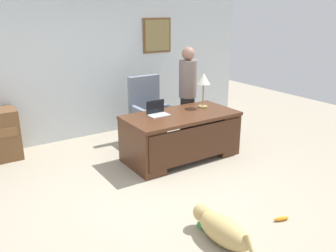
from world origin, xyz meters
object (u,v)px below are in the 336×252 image
dog_toy_bone (201,226)px  dog_toy_plush (281,219)px  dog_lying (221,228)px  armchair (149,113)px  laptop (157,111)px  desk_lamp (204,81)px  desk (182,135)px  person_standing (188,93)px

dog_toy_bone → dog_toy_plush: bearing=-24.9°
dog_lying → armchair: bearing=73.5°
dog_lying → dog_toy_plush: 0.85m
armchair → dog_lying: bearing=-106.5°
laptop → desk_lamp: (0.89, -0.03, 0.40)m
dog_lying → desk_lamp: (1.47, 2.18, 1.04)m
desk_lamp → desk: bearing=-163.7°
person_standing → dog_lying: size_ratio=1.97×
person_standing → dog_toy_bone: person_standing is taller
armchair → dog_toy_bone: 2.94m
dog_lying → dog_toy_plush: size_ratio=4.51×
desk → desk_lamp: size_ratio=3.14×
person_standing → laptop: size_ratio=5.33×
dog_toy_plush → dog_toy_bone: bearing=155.1°
armchair → desk_lamp: (0.57, -0.86, 0.68)m
dog_lying → laptop: laptop is taller
armchair → dog_toy_plush: (-0.06, -3.15, -0.49)m
armchair → dog_toy_plush: armchair is taller
dog_toy_plush → laptop: bearing=96.3°
desk → dog_toy_bone: (-0.95, -1.72, -0.38)m
dog_toy_plush → armchair: bearing=88.9°
desk → person_standing: (0.59, 0.65, 0.48)m
dog_toy_plush → dog_lying: bearing=173.2°
dog_lying → laptop: 2.38m
armchair → dog_toy_bone: (-0.93, -2.74, -0.49)m
desk_lamp → armchair: bearing=123.5°
desk → dog_toy_plush: bearing=-92.3°
desk_lamp → dog_toy_bone: desk_lamp is taller
armchair → person_standing: person_standing is taller
armchair → dog_toy_bone: bearing=-108.8°
desk → armchair: size_ratio=1.53×
person_standing → laptop: 1.04m
desk → armchair: bearing=91.3°
person_standing → dog_lying: person_standing is taller
dog_lying → dog_toy_bone: dog_lying is taller
desk_lamp → dog_toy_plush: size_ratio=3.01×
person_standing → desk_lamp: size_ratio=2.95×
person_standing → dog_toy_bone: bearing=-123.0°
laptop → person_standing: bearing=26.4°
desk → armchair: 1.03m
dog_toy_bone → laptop: bearing=72.2°
laptop → dog_toy_bone: size_ratio=1.97×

